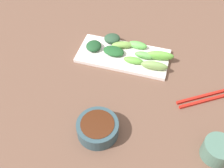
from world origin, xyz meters
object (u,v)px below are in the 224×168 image
serving_plate (123,56)px  tea_cup (217,150)px  sauce_bowl (98,128)px  chopsticks (213,96)px

serving_plate → tea_cup: bearing=-131.9°
tea_cup → sauce_bowl: bearing=94.0°
serving_plate → chopsticks: bearing=-106.8°
serving_plate → tea_cup: (-0.28, -0.31, 0.02)m
chopsticks → tea_cup: tea_cup is taller
serving_plate → chopsticks: serving_plate is taller
chopsticks → tea_cup: 0.19m
sauce_bowl → tea_cup: size_ratio=1.49×
sauce_bowl → serving_plate: 0.30m
serving_plate → sauce_bowl: bearing=-178.4°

